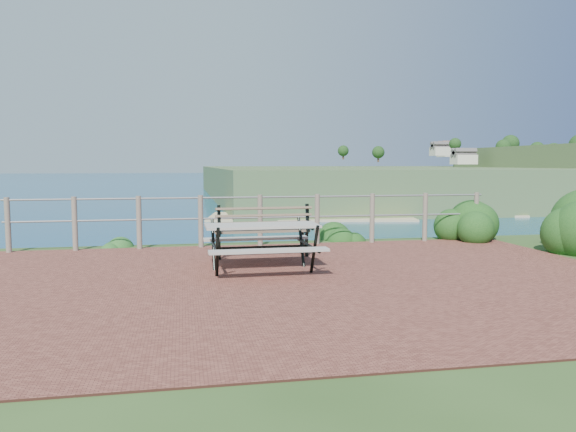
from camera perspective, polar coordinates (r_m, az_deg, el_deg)
name	(u,v)px	position (r m, az deg, el deg)	size (l,w,h in m)	color
ground	(294,282)	(7.80, 0.56, -6.68)	(10.00, 7.00, 0.12)	brown
ocean	(186,168)	(207.50, -10.35, 4.84)	(1200.00, 1200.00, 0.00)	#145979
safety_railing	(260,217)	(10.99, -2.85, -0.15)	(9.40, 0.10, 1.00)	#6B5B4C
picnic_table	(262,242)	(8.38, -2.65, -2.70)	(1.68, 1.45, 0.71)	gray
park_bench	(262,223)	(9.68, -2.68, -0.69)	(1.64, 0.45, 0.92)	brown
shrub_right_front	(576,251)	(11.80, 27.25, -3.16)	(1.41, 1.41, 2.00)	#123C13
shrub_right_edge	(471,241)	(12.47, 18.06, -2.40)	(1.02, 1.02, 1.45)	#123C13
shrub_lip_west	(122,246)	(11.53, -16.53, -2.97)	(0.66, 0.66, 0.35)	#235A21
shrub_lip_east	(341,239)	(12.11, 5.41, -2.38)	(0.80, 0.80, 0.55)	#123C13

